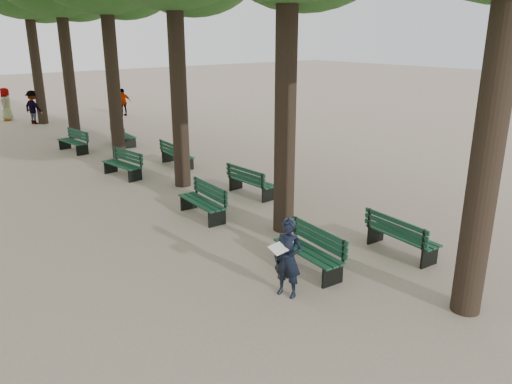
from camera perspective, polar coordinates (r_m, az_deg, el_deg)
ground at (r=10.04m, az=8.24°, el=-11.35°), size 120.00×120.00×0.00m
bench_left_0 at (r=10.73m, az=5.96°, el=-7.60°), size 0.74×1.85×0.92m
bench_left_1 at (r=13.72m, az=-6.18°, el=-1.81°), size 0.68×1.83×0.92m
bench_left_2 at (r=18.07m, az=-15.03°, el=2.51°), size 0.80×1.86×0.92m
bench_left_3 at (r=22.52m, az=-20.17°, el=4.99°), size 0.78×1.86×0.92m
bench_right_0 at (r=11.92m, az=16.27°, el=-5.57°), size 0.72×1.84×0.92m
bench_right_1 at (r=15.49m, az=-0.49°, el=0.61°), size 0.65×1.82×0.92m
bench_right_2 at (r=19.14m, az=-8.97°, el=3.75°), size 0.66×1.83×0.92m
bench_right_3 at (r=23.29m, az=-14.88°, el=5.88°), size 0.70×1.84×0.92m
man_with_map at (r=9.53m, az=3.67°, el=-7.53°), size 0.69×0.70×1.57m
pedestrian_b at (r=30.32m, az=-24.11°, el=8.84°), size 0.82×1.22×1.82m
pedestrian_d at (r=32.12m, az=-26.65°, el=8.95°), size 0.67×0.98×1.85m
pedestrian_c at (r=31.49m, az=-14.92°, el=9.89°), size 0.96×0.34×1.64m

